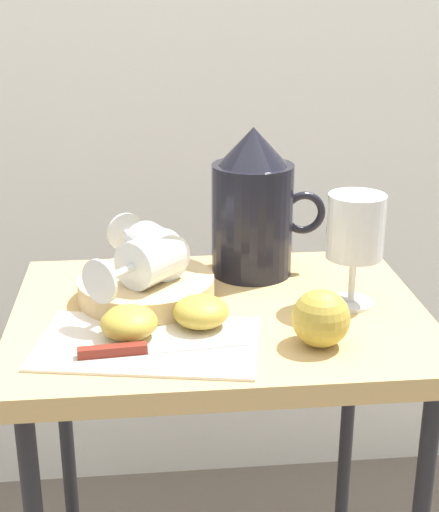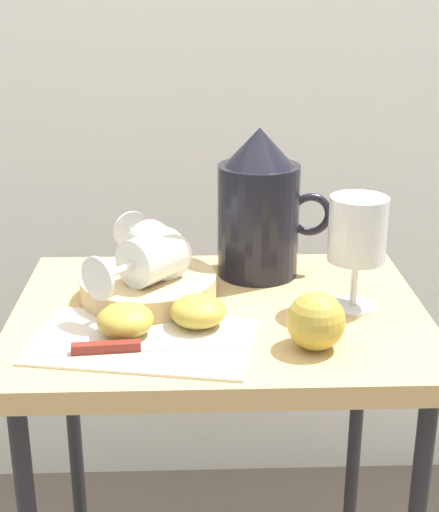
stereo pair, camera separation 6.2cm
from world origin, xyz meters
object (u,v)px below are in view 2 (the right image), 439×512
(basket_tray, at_px, (148,287))
(apple_half_right, at_px, (198,311))
(pitcher, at_px, (259,216))
(knife, at_px, (132,347))
(apple_whole, at_px, (316,321))
(table, at_px, (220,360))
(wine_glass_upright, at_px, (357,235))
(wine_glass_tipped_near, at_px, (157,248))
(apple_half_left, at_px, (125,320))
(wine_glass_tipped_far, at_px, (149,259))

(basket_tray, xyz_separation_m, apple_half_right, (0.07, -0.10, 0.01))
(pitcher, height_order, knife, pitcher)
(pitcher, height_order, apple_whole, pitcher)
(table, xyz_separation_m, pitcher, (0.07, 0.14, 0.17))
(apple_whole, height_order, knife, apple_whole)
(wine_glass_upright, bearing_deg, wine_glass_tipped_near, 167.41)
(apple_half_left, distance_m, apple_half_right, 0.10)
(wine_glass_upright, bearing_deg, wine_glass_tipped_far, 176.25)
(wine_glass_tipped_near, bearing_deg, table, -35.56)
(table, relative_size, wine_glass_tipped_far, 4.94)
(wine_glass_upright, relative_size, knife, 0.76)
(wine_glass_upright, height_order, apple_half_right, wine_glass_upright)
(wine_glass_tipped_near, relative_size, apple_half_left, 2.09)
(apple_whole, relative_size, knife, 0.35)
(pitcher, relative_size, apple_half_left, 3.11)
(apple_half_left, bearing_deg, basket_tray, 79.51)
(pitcher, xyz_separation_m, wine_glass_tipped_near, (-0.15, -0.07, -0.02))
(wine_glass_tipped_near, distance_m, apple_half_right, 0.14)
(basket_tray, distance_m, pitcher, 0.20)
(basket_tray, height_order, wine_glass_upright, wine_glass_upright)
(wine_glass_tipped_near, distance_m, apple_half_left, 0.16)
(knife, bearing_deg, wine_glass_tipped_far, 83.87)
(pitcher, xyz_separation_m, apple_whole, (0.05, -0.26, -0.06))
(wine_glass_upright, distance_m, apple_whole, 0.16)
(basket_tray, distance_m, apple_half_left, 0.13)
(apple_half_right, bearing_deg, pitcher, 63.81)
(table, xyz_separation_m, apple_whole, (0.12, -0.12, 0.12))
(basket_tray, xyz_separation_m, wine_glass_tipped_far, (0.00, -0.02, 0.05))
(apple_half_left, bearing_deg, pitcher, 49.06)
(apple_half_left, bearing_deg, knife, -75.56)
(pitcher, xyz_separation_m, wine_glass_upright, (0.12, -0.14, 0.01))
(wine_glass_tipped_far, bearing_deg, knife, -96.13)
(pitcher, distance_m, apple_half_left, 0.30)
(wine_glass_upright, bearing_deg, knife, -157.01)
(wine_glass_tipped_far, bearing_deg, table, -11.72)
(apple_half_left, height_order, apple_half_right, same)
(pitcher, bearing_deg, wine_glass_tipped_far, -144.23)
(table, relative_size, wine_glass_upright, 4.52)
(apple_whole, xyz_separation_m, knife, (-0.23, -0.01, -0.03))
(pitcher, xyz_separation_m, knife, (-0.18, -0.26, -0.08))
(table, relative_size, apple_whole, 9.88)
(basket_tray, distance_m, knife, 0.17)
(apple_half_right, height_order, knife, apple_half_right)
(basket_tray, xyz_separation_m, apple_half_left, (-0.02, -0.12, 0.01))
(knife, bearing_deg, apple_whole, 1.55)
(pitcher, bearing_deg, basket_tray, -150.68)
(wine_glass_tipped_near, bearing_deg, apple_half_left, -103.97)
(table, bearing_deg, apple_whole, -46.06)
(wine_glass_tipped_far, height_order, apple_half_right, wine_glass_tipped_far)
(pitcher, xyz_separation_m, apple_half_left, (-0.19, -0.22, -0.07))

